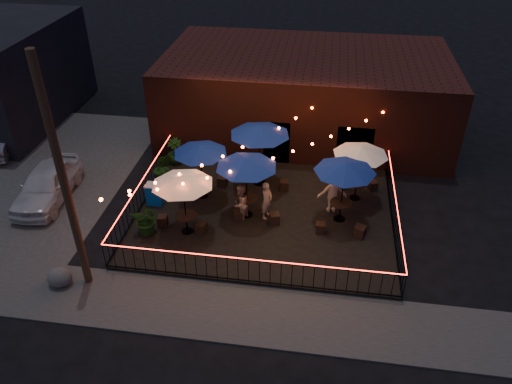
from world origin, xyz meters
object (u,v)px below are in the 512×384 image
Objects in this scene: cafe_table_0 at (182,181)px; cafe_table_5 at (361,151)px; cooler at (155,194)px; cafe_table_3 at (260,131)px; cafe_table_4 at (345,168)px; cafe_table_2 at (246,163)px; boulder at (60,277)px; cafe_table_1 at (200,150)px; utility_pole at (64,183)px.

cafe_table_5 is at bearing 26.80° from cafe_table_0.
cafe_table_0 reaches higher than cooler.
cafe_table_4 is (3.47, -2.12, -0.19)m from cafe_table_3.
cafe_table_2 reaches higher than boulder.
cafe_table_4 is 10.65m from boulder.
cafe_table_0 is 1.08× the size of cafe_table_1.
cafe_table_4 is at bearing 15.96° from cafe_table_0.
cafe_table_4 reaches higher than boulder.
cafe_table_3 is at bearing 31.25° from cafe_table_1.
cafe_table_4 reaches higher than cafe_table_5.
cafe_table_5 is at bearing 68.38° from cafe_table_4.
cooler is at bearing 78.90° from utility_pole.
cafe_table_4 reaches higher than cooler.
cafe_table_5 is (6.34, 3.20, -0.05)m from cafe_table_0.
boulder is at bearing -140.27° from cafe_table_2.
cafe_table_3 is 1.10× the size of cafe_table_5.
utility_pole is 3.04× the size of cafe_table_0.
cafe_table_4 reaches higher than cafe_table_1.
utility_pole is at bearing -145.52° from cafe_table_5.
cooler is (-3.99, -2.14, -2.07)m from cafe_table_3.
cafe_table_1 is (2.70, 5.39, -1.64)m from utility_pole.
cafe_table_4 is at bearing 28.83° from utility_pole.
cafe_table_4 is 7.70m from cooler.
cooler is (-7.46, -0.02, -1.88)m from cafe_table_4.
cafe_table_5 reaches higher than boulder.
cafe_table_4 is (8.36, 4.60, -1.51)m from utility_pole.
utility_pole reaches higher than cafe_table_3.
cafe_table_0 is 0.98× the size of cafe_table_5.
cafe_table_3 is at bearing 30.33° from cooler.
cooler reaches higher than boulder.
cafe_table_3 is 3.42× the size of boulder.
utility_pole is 3.30× the size of cafe_table_1.
cafe_table_3 is 4.14m from cafe_table_5.
cafe_table_1 is 0.95× the size of cafe_table_4.
boulder is (-9.21, -4.89, -2.15)m from cafe_table_4.
cafe_table_0 is at bearing 42.95° from boulder.
cafe_table_5 is at bearing 13.25° from cooler.
cafe_table_2 reaches higher than cafe_table_1.
cafe_table_1 is 6.99m from boulder.
utility_pole is at bearing -98.94° from cooler.
boulder is (-5.58, -4.63, -2.19)m from cafe_table_2.
utility_pole is 2.73× the size of cafe_table_2.
cooler is at bearing -151.83° from cafe_table_3.
cafe_table_3 is (0.16, 2.37, 0.16)m from cafe_table_2.
cafe_table_3 is at bearing 86.09° from cafe_table_2.
utility_pole is 9.67m from cafe_table_4.
cafe_table_0 is at bearing -153.20° from cafe_table_5.
cafe_table_3 is at bearing 53.97° from utility_pole.
cafe_table_1 is 0.82× the size of cafe_table_3.
cafe_table_0 is at bearing -164.04° from cafe_table_4.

